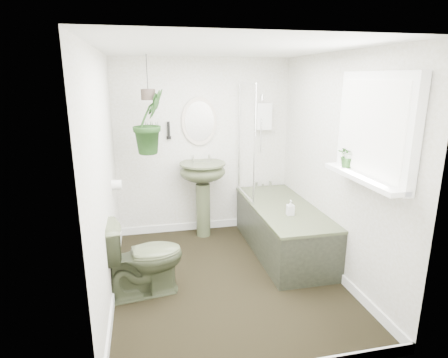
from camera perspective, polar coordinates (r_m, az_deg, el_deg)
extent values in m
cube|color=black|center=(4.09, 0.47, -15.04)|extent=(2.30, 2.80, 0.02)
cube|color=white|center=(3.54, 0.55, 19.42)|extent=(2.30, 2.80, 0.02)
cube|color=white|center=(5.00, -3.11, 4.83)|extent=(2.30, 0.02, 2.30)
cube|color=white|center=(2.36, 8.21, -7.44)|extent=(2.30, 0.02, 2.30)
cube|color=white|center=(3.58, -17.92, -0.12)|extent=(0.02, 2.80, 2.30)
cube|color=white|center=(4.06, 16.70, 1.74)|extent=(0.02, 2.80, 2.30)
cube|color=white|center=(4.06, 0.47, -14.31)|extent=(2.30, 2.80, 0.10)
cube|color=white|center=(5.06, 6.05, 9.48)|extent=(0.20, 0.10, 0.35)
ellipsoid|color=beige|center=(4.90, -3.77, 8.75)|extent=(0.46, 0.03, 0.62)
cylinder|color=black|center=(4.86, -8.44, 7.38)|extent=(0.04, 0.04, 0.22)
cylinder|color=white|center=(4.31, -16.06, -0.87)|extent=(0.11, 0.11, 0.11)
cube|color=white|center=(3.35, 22.05, 7.23)|extent=(0.08, 1.00, 0.90)
cube|color=white|center=(3.39, 20.37, 0.21)|extent=(0.18, 1.00, 0.04)
cube|color=white|center=(3.32, 21.41, 7.24)|extent=(0.01, 0.86, 0.76)
imported|color=#464E33|center=(3.74, -12.26, -11.52)|extent=(0.81, 0.53, 0.78)
imported|color=black|center=(3.62, 18.41, 3.46)|extent=(0.25, 0.24, 0.22)
imported|color=black|center=(4.42, -11.28, 8.53)|extent=(0.52, 0.51, 0.74)
imported|color=black|center=(4.19, 10.09, -4.31)|extent=(0.08, 0.09, 0.17)
cylinder|color=#3A2F28|center=(4.40, -11.49, 12.51)|extent=(0.16, 0.16, 0.12)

